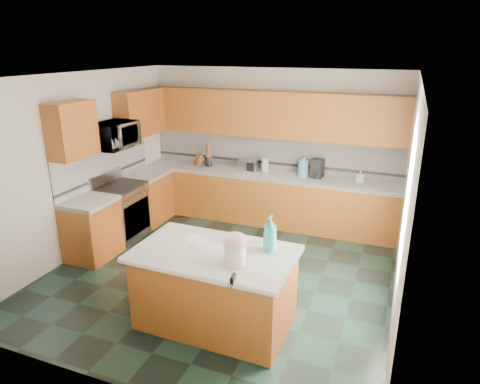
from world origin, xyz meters
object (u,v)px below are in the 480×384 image
at_px(island_top, 214,254).
at_px(coffee_maker, 317,168).
at_px(treat_jar, 235,254).
at_px(soap_bottle_island, 270,233).
at_px(island_base, 215,290).
at_px(knife_block, 198,160).
at_px(toaster_oven, 248,165).

bearing_deg(island_top, coffee_maker, 82.16).
bearing_deg(treat_jar, soap_bottle_island, 47.72).
bearing_deg(soap_bottle_island, coffee_maker, 100.20).
distance_m(soap_bottle_island, coffee_maker, 2.91).
height_order(island_base, knife_block, knife_block).
bearing_deg(coffee_maker, treat_jar, -84.23).
bearing_deg(island_top, soap_bottle_island, 23.99).
bearing_deg(island_base, coffee_maker, 82.16).
bearing_deg(coffee_maker, soap_bottle_island, -79.94).
bearing_deg(treat_jar, coffee_maker, 74.14).
height_order(knife_block, toaster_oven, knife_block).
bearing_deg(soap_bottle_island, toaster_oven, 123.28).
xyz_separation_m(soap_bottle_island, coffee_maker, (-0.08, 2.91, -0.04)).
bearing_deg(island_top, island_base, -179.17).
distance_m(island_top, treat_jar, 0.40).
distance_m(island_top, knife_block, 3.58).
bearing_deg(toaster_oven, soap_bottle_island, -74.39).
relative_size(soap_bottle_island, coffee_maker, 1.27).
xyz_separation_m(treat_jar, knife_block, (-2.07, 3.31, -0.02)).
distance_m(island_top, toaster_oven, 3.21).
distance_m(soap_bottle_island, toaster_oven, 3.17).
xyz_separation_m(knife_block, coffee_maker, (2.23, 0.03, 0.06)).
bearing_deg(coffee_maker, toaster_oven, -170.12).
bearing_deg(toaster_oven, island_top, -85.32).
distance_m(treat_jar, toaster_oven, 3.48).
distance_m(island_top, coffee_maker, 3.19).
xyz_separation_m(island_top, treat_jar, (0.32, -0.19, 0.15)).
xyz_separation_m(island_base, knife_block, (-1.75, 3.12, 0.59)).
distance_m(island_top, soap_bottle_island, 0.65).
height_order(island_base, soap_bottle_island, soap_bottle_island).
height_order(treat_jar, knife_block, treat_jar).
bearing_deg(island_base, treat_jar, -29.51).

